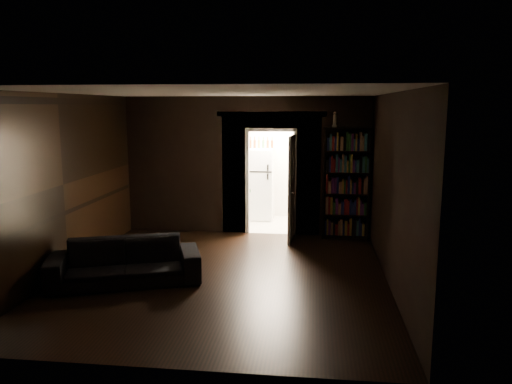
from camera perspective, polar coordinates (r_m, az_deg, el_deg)
ground at (r=7.82m, az=-3.84°, el=-9.67°), size 5.50×5.50×0.00m
room_walls at (r=8.48m, az=-2.71°, el=3.54°), size 5.02×5.61×2.84m
kitchen_alcove at (r=11.24m, az=2.21°, el=2.66°), size 2.20×1.80×2.60m
sofa at (r=7.71m, az=-14.80°, el=-7.00°), size 2.38×1.62×0.84m
bookshelf at (r=9.97m, az=10.24°, el=0.96°), size 0.95×0.64×2.20m
refrigerator at (r=11.57m, az=0.14°, el=0.95°), size 0.76×0.70×1.65m
door at (r=9.69m, az=4.08°, el=0.39°), size 0.10×0.85×2.05m
figurine at (r=9.91m, az=8.98°, el=8.20°), size 0.12×0.12×0.30m
bottles at (r=11.47m, az=0.59°, el=5.69°), size 0.63×0.34×0.27m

